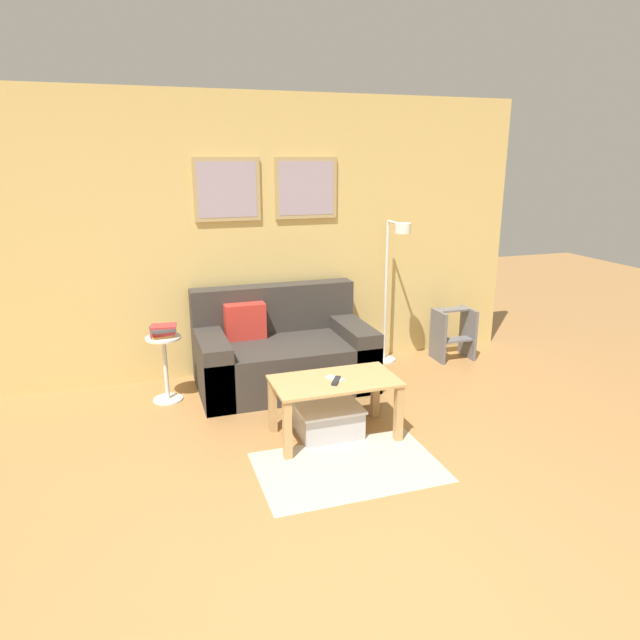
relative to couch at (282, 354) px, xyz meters
name	(u,v)px	position (x,y,z in m)	size (l,w,h in m)	color
ground_plane	(380,615)	(-0.28, -2.79, -0.29)	(16.00, 16.00, 0.00)	#A87542
wall_back	(238,238)	(-0.27, 0.47, 0.99)	(5.60, 0.09, 2.55)	#D6B76B
area_rug	(349,467)	(0.05, -1.55, -0.29)	(1.21, 0.78, 0.01)	#C1B299
couch	(282,354)	(0.00, 0.00, 0.00)	(1.52, 0.91, 0.86)	#38332D
coffee_table	(335,392)	(0.11, -1.10, 0.06)	(0.91, 0.49, 0.45)	tan
storage_bin	(328,420)	(0.08, -1.05, -0.18)	(0.48, 0.38, 0.22)	#B2B2B7
floor_lamp	(393,281)	(1.13, 0.13, 0.57)	(0.23, 0.51, 1.42)	white
side_table	(165,363)	(-1.02, -0.04, 0.04)	(0.29, 0.29, 0.57)	silver
book_stack	(163,331)	(-1.02, -0.04, 0.33)	(0.22, 0.20, 0.10)	#D18438
remote_control	(336,381)	(0.10, -1.14, 0.17)	(0.04, 0.15, 0.02)	#232328
cell_phone	(335,378)	(0.12, -1.09, 0.16)	(0.07, 0.14, 0.01)	silver
step_stool	(453,333)	(1.82, 0.11, -0.02)	(0.38, 0.29, 0.52)	slate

